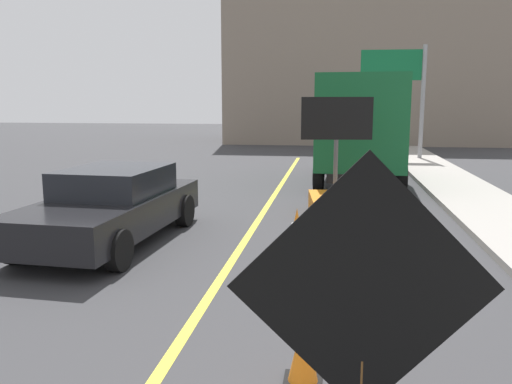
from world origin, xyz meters
TOP-DOWN VIEW (x-y plane):
  - lane_center_stripe at (0.00, 6.00)m, footprint 0.14×36.00m
  - roadwork_sign at (1.82, 2.59)m, footprint 1.62×0.22m
  - arrow_board_trailer at (1.67, 11.60)m, footprint 1.60×1.91m
  - box_truck at (2.47, 16.68)m, footprint 2.91×6.99m
  - pickup_car at (-2.44, 8.64)m, footprint 2.23×4.74m
  - highway_guide_sign at (4.61, 23.51)m, footprint 2.79×0.22m
  - far_building_block at (3.49, 35.23)m, footprint 17.20×8.45m
  - traffic_cone_near_sign at (1.39, 4.12)m, footprint 0.36×0.36m
  - traffic_cone_mid_lane at (1.21, 6.54)m, footprint 0.36×0.36m
  - traffic_cone_far_lane at (1.00, 8.72)m, footprint 0.36×0.36m

SIDE VIEW (x-z plane):
  - lane_center_stripe at x=0.00m, z-range 0.00..0.01m
  - traffic_cone_mid_lane at x=1.21m, z-range -0.01..0.61m
  - traffic_cone_near_sign at x=1.39m, z-range -0.01..0.66m
  - traffic_cone_far_lane at x=1.00m, z-range -0.01..0.72m
  - arrow_board_trailer at x=1.67m, z-range -0.87..1.83m
  - pickup_car at x=-2.44m, z-range 0.01..1.39m
  - roadwork_sign at x=1.82m, z-range 0.30..2.64m
  - box_truck at x=2.47m, z-range 0.14..3.49m
  - highway_guide_sign at x=4.61m, z-range 0.92..5.92m
  - far_building_block at x=3.49m, z-range 0.00..10.01m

